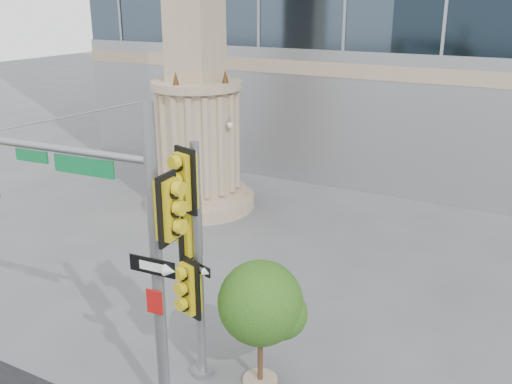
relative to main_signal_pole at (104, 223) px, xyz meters
The scene contains 5 objects.
ground 4.40m from the main_signal_pole, 59.68° to the left, with size 120.00×120.00×0.00m, color #545456.
monument 11.84m from the main_signal_pole, 115.58° to the left, with size 4.40×4.40×16.60m.
main_signal_pole is the anchor object (origin of this frame).
secondary_signal_pole 1.91m from the main_signal_pole, 53.23° to the left, with size 0.94×0.86×5.43m.
street_tree 3.73m from the main_signal_pole, 37.19° to the left, with size 1.87×1.83×2.91m.
Camera 1 is at (6.54, -9.10, 8.13)m, focal length 40.00 mm.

